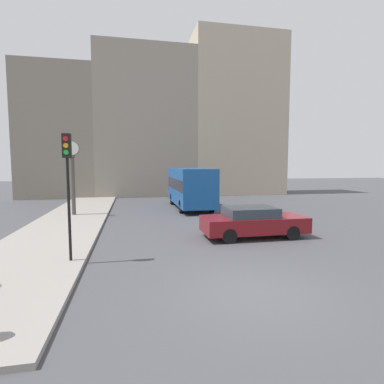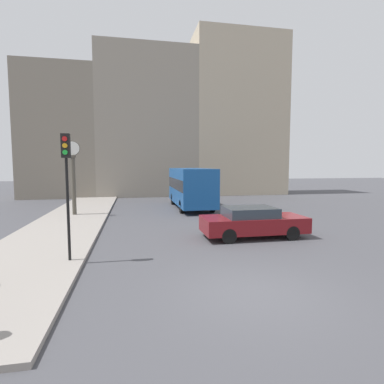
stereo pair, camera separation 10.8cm
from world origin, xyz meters
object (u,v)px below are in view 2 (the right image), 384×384
Objects in this scene: sedan_car at (253,222)px; traffic_light_near at (67,171)px; bus_distant at (191,186)px; street_clock at (73,176)px.

traffic_light_near is (-7.26, -2.28, 2.33)m from sedan_car.
traffic_light_near reaches higher than bus_distant.
street_clock is (-1.59, 9.59, -0.46)m from traffic_light_near.
bus_distant is 8.27m from street_clock.
bus_distant is at bearing 95.74° from sedan_car.
traffic_light_near is at bearing -80.57° from street_clock.
traffic_light_near reaches higher than sedan_car.
street_clock is at bearing 140.49° from sedan_car.
bus_distant is 13.54m from traffic_light_near.
bus_distant is 1.83× the size of traffic_light_near.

